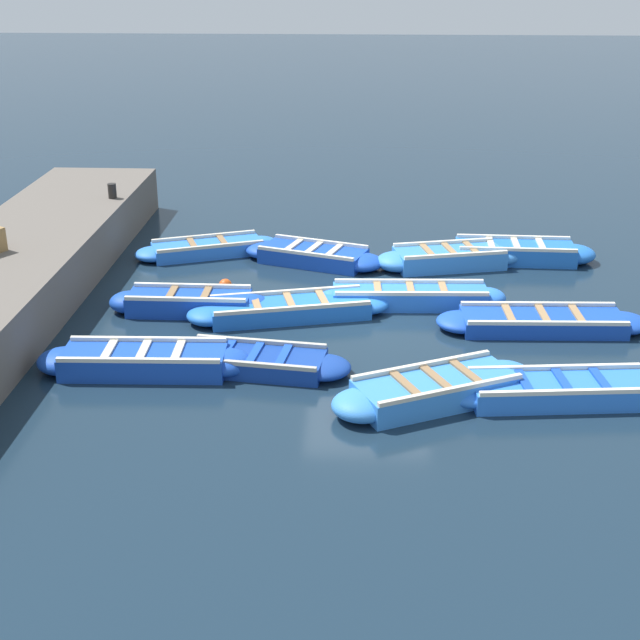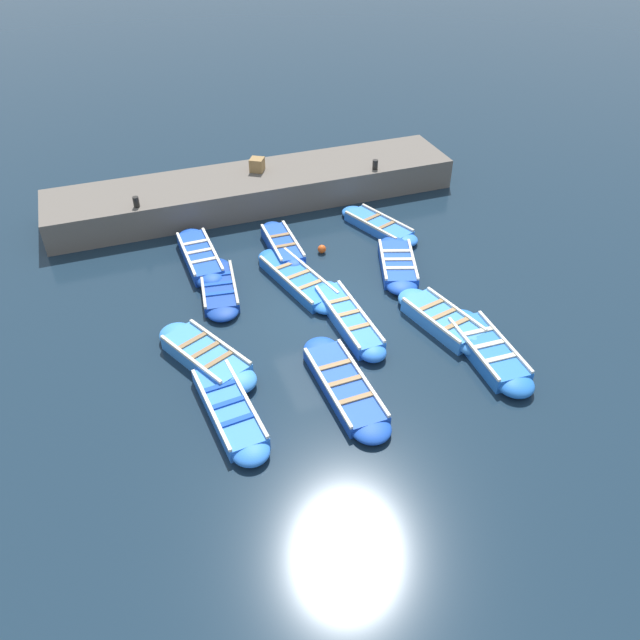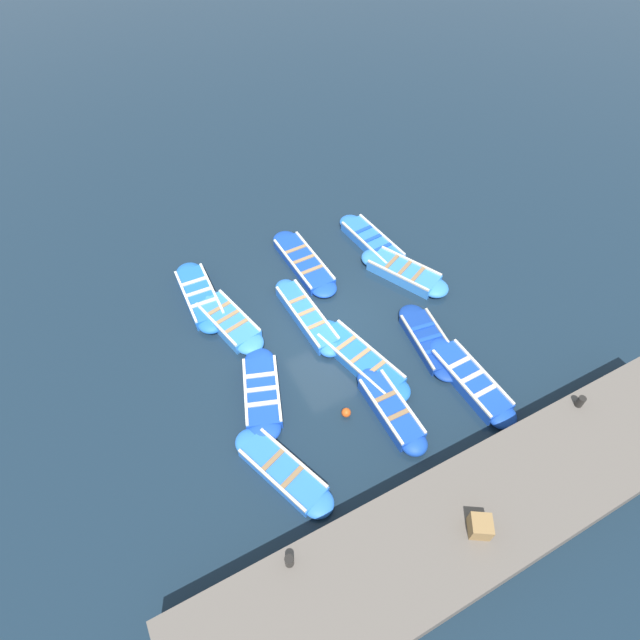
# 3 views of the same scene
# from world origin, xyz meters

# --- Properties ---
(ground_plane) EXTENTS (120.00, 120.00, 0.00)m
(ground_plane) POSITION_xyz_m (0.00, 0.00, 0.00)
(ground_plane) COLOR #162838
(boat_inner_gap) EXTENTS (3.57, 2.36, 0.46)m
(boat_inner_gap) POSITION_xyz_m (-1.04, 3.59, 0.20)
(boat_inner_gap) COLOR #3884E0
(boat_inner_gap) RESTS_ON ground
(boat_bow_out) EXTENTS (4.05, 1.81, 0.39)m
(boat_bow_out) POSITION_xyz_m (1.54, 0.24, 0.17)
(boat_bow_out) COLOR blue
(boat_bow_out) RESTS_ON ground
(boat_mid_row) EXTENTS (3.38, 1.35, 0.35)m
(boat_mid_row) POSITION_xyz_m (1.94, 2.59, 0.15)
(boat_mid_row) COLOR navy
(boat_mid_row) RESTS_ON ground
(boat_stern_in) EXTENTS (3.16, 0.84, 0.46)m
(boat_stern_in) POSITION_xyz_m (3.51, 0.11, 0.20)
(boat_stern_in) COLOR #1947B7
(boat_stern_in) RESTS_ON ground
(boat_broadside) EXTENTS (3.62, 1.08, 0.46)m
(boat_broadside) POSITION_xyz_m (-3.32, -3.34, 0.20)
(boat_broadside) COLOR blue
(boat_broadside) RESTS_ON ground
(boat_tucked) EXTENTS (3.82, 1.23, 0.41)m
(boat_tucked) POSITION_xyz_m (-3.01, 3.46, 0.17)
(boat_tucked) COLOR blue
(boat_tucked) RESTS_ON ground
(boat_far_corner) EXTENTS (3.46, 1.67, 0.46)m
(boat_far_corner) POSITION_xyz_m (-1.79, -2.86, 0.20)
(boat_far_corner) COLOR #3884E0
(boat_far_corner) RESTS_ON ground
(boat_end_of_row) EXTENTS (3.64, 1.01, 0.45)m
(boat_end_of_row) POSITION_xyz_m (3.78, 2.77, 0.20)
(boat_end_of_row) COLOR #1947B7
(boat_end_of_row) RESTS_ON ground
(boat_drifting) EXTENTS (3.99, 1.12, 0.37)m
(boat_drifting) POSITION_xyz_m (-3.23, 0.62, 0.15)
(boat_drifting) COLOR #1947B7
(boat_drifting) RESTS_ON ground
(boat_alongside) EXTENTS (3.83, 0.91, 0.43)m
(boat_alongside) POSITION_xyz_m (-0.81, -0.45, 0.19)
(boat_alongside) COLOR blue
(boat_alongside) RESTS_ON ground
(boat_centre) EXTENTS (3.44, 1.97, 0.36)m
(boat_centre) POSITION_xyz_m (3.74, -3.43, 0.15)
(boat_centre) COLOR blue
(boat_centre) RESTS_ON ground
(boat_outer_left) EXTENTS (3.43, 1.98, 0.41)m
(boat_outer_left) POSITION_xyz_m (1.26, -2.96, 0.18)
(boat_outer_left) COLOR #1947B7
(boat_outer_left) RESTS_ON ground
(quay_wall) EXTENTS (2.77, 14.74, 1.09)m
(quay_wall) POSITION_xyz_m (7.16, 0.00, 0.55)
(quay_wall) COLOR #605951
(quay_wall) RESTS_ON ground
(bollard_north) EXTENTS (0.20, 0.20, 0.35)m
(bollard_north) POSITION_xyz_m (6.12, -4.30, 1.27)
(bollard_north) COLOR black
(bollard_north) RESTS_ON quay_wall
(bollard_mid_north) EXTENTS (0.20, 0.20, 0.35)m
(bollard_mid_north) POSITION_xyz_m (6.12, 4.30, 1.27)
(bollard_mid_north) COLOR black
(bollard_mid_north) RESTS_ON quay_wall
(wooden_crate) EXTENTS (0.65, 0.65, 0.47)m
(wooden_crate) POSITION_xyz_m (7.46, -0.20, 1.33)
(wooden_crate) COLOR olive
(wooden_crate) RESTS_ON quay_wall
(buoy_orange_near) EXTENTS (0.28, 0.28, 0.28)m
(buoy_orange_near) POSITION_xyz_m (2.98, -1.06, 0.14)
(buoy_orange_near) COLOR #E05119
(buoy_orange_near) RESTS_ON ground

